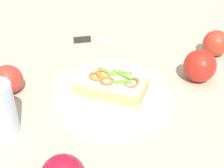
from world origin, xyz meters
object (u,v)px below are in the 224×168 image
object	(u,v)px
plate	(112,93)
knife	(86,40)
sandwich	(112,84)
apple_2	(216,43)
apple_3	(200,66)
apple_1	(8,80)

from	to	relation	value
plate	knife	world-z (taller)	knife
knife	plate	bearing A→B (deg)	-86.20
plate	sandwich	distance (m)	0.03
apple_2	knife	bearing A→B (deg)	-118.26
apple_3	knife	world-z (taller)	apple_3
sandwich	knife	size ratio (longest dim) A/B	1.44
plate	apple_2	distance (m)	0.36
apple_1	apple_2	bearing A→B (deg)	93.22
sandwich	apple_3	distance (m)	0.23
apple_2	apple_3	size ratio (longest dim) A/B	0.91
apple_3	knife	bearing A→B (deg)	-141.56
plate	apple_1	xyz separation A→B (m)	(-0.08, -0.23, 0.03)
apple_1	knife	xyz separation A→B (m)	(-0.22, 0.23, -0.03)
apple_2	apple_3	distance (m)	0.15
knife	apple_2	bearing A→B (deg)	-24.53
sandwich	apple_2	xyz separation A→B (m)	(-0.12, 0.34, 0.00)
apple_1	apple_3	bearing A→B (deg)	80.92
plate	apple_1	world-z (taller)	apple_1
sandwich	apple_1	world-z (taller)	apple_1
apple_1	apple_3	xyz separation A→B (m)	(0.07, 0.46, 0.01)
sandwich	apple_2	bearing A→B (deg)	54.14
sandwich	apple_2	world-z (taller)	apple_2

